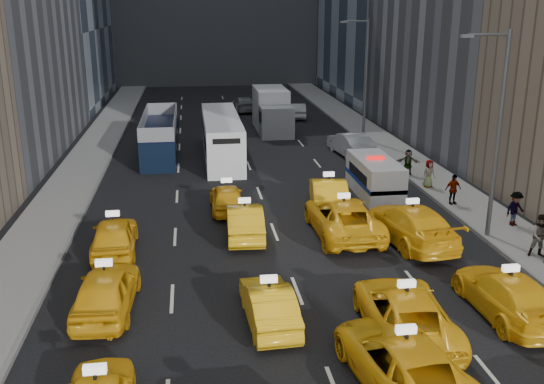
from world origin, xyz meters
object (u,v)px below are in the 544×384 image
Objects in this scene: nypd_van at (375,178)px; city_bus at (222,137)px; box_truck at (272,111)px; double_decker at (160,135)px.

city_bus is at bearing 131.91° from nypd_van.
nypd_van is 0.68× the size of box_truck.
city_bus is 9.77m from box_truck.
double_decker is (-11.89, 10.78, 0.42)m from nypd_van.
double_decker reaches higher than nypd_van.
box_truck reaches higher than double_decker.
double_decker is 4.34m from city_bus.
city_bus is (4.13, -1.32, 0.03)m from double_decker.
nypd_van is at bearing -85.14° from box_truck.
nypd_van is 0.46× the size of city_bus.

